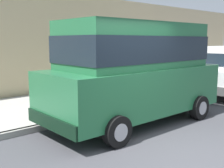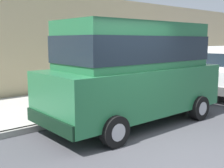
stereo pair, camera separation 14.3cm
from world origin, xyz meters
name	(u,v)px [view 1 (the left image)]	position (x,y,z in m)	size (l,w,h in m)	color
ground_plane	(187,158)	(0.00, 0.00, 0.00)	(80.00, 80.00, 0.00)	#424247
curb	(83,118)	(-3.20, 0.00, 0.07)	(0.16, 64.00, 0.14)	gray
sidewalk	(49,106)	(-5.00, 0.00, 0.07)	(3.60, 64.00, 0.14)	#A8A59E
car_green_van	(135,68)	(-2.20, 0.92, 1.39)	(2.15, 4.90, 2.52)	#23663D
dog_tan	(87,89)	(-4.98, 1.46, 0.43)	(0.50, 0.64, 0.49)	tan
building_facade	(113,44)	(-7.10, 4.52, 1.95)	(0.50, 20.00, 3.89)	tan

